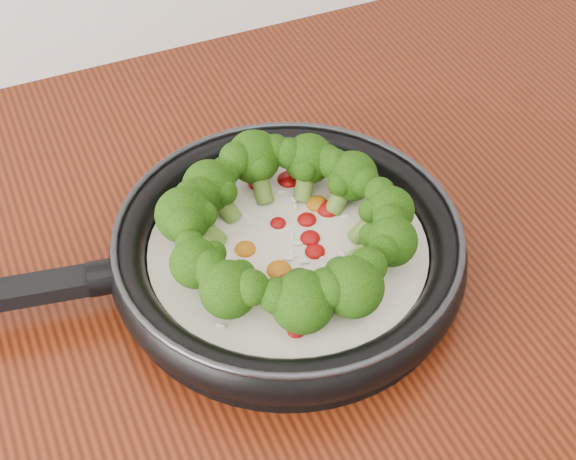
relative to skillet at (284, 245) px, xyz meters
name	(u,v)px	position (x,y,z in m)	size (l,w,h in m)	color
skillet	(284,245)	(0.00, 0.00, 0.00)	(0.48, 0.34, 0.08)	black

